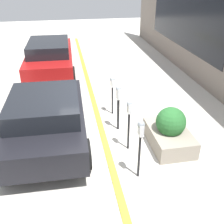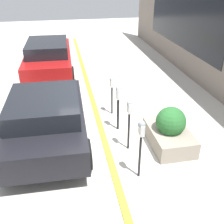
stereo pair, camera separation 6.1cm
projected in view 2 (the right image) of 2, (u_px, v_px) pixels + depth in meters
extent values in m
plane|color=beige|center=(107.00, 140.00, 7.32)|extent=(40.00, 40.00, 0.00)
cube|color=gold|center=(104.00, 140.00, 7.30)|extent=(24.50, 0.16, 0.04)
cube|color=black|center=(182.00, 17.00, 11.70)|extent=(7.35, 0.02, 2.52)
cylinder|color=black|center=(140.00, 156.00, 5.78)|extent=(0.05, 0.05, 1.13)
cube|color=silver|center=(142.00, 130.00, 5.45)|extent=(0.19, 0.09, 0.26)
sphere|color=gray|center=(142.00, 124.00, 5.39)|extent=(0.16, 0.16, 0.16)
cylinder|color=black|center=(129.00, 131.00, 6.72)|extent=(0.06, 0.06, 1.09)
cube|color=silver|center=(130.00, 108.00, 6.40)|extent=(0.17, 0.09, 0.26)
sphere|color=gray|center=(130.00, 103.00, 6.34)|extent=(0.15, 0.15, 0.15)
cylinder|color=black|center=(118.00, 114.00, 7.59)|extent=(0.07, 0.07, 0.99)
cube|color=silver|center=(118.00, 94.00, 7.27)|extent=(0.18, 0.09, 0.32)
sphere|color=gray|center=(118.00, 88.00, 7.20)|extent=(0.15, 0.15, 0.15)
cylinder|color=black|center=(112.00, 100.00, 8.43)|extent=(0.05, 0.05, 0.96)
cube|color=silver|center=(112.00, 83.00, 8.14)|extent=(0.18, 0.09, 0.24)
sphere|color=gray|center=(112.00, 79.00, 8.08)|extent=(0.15, 0.15, 0.15)
cube|color=gray|center=(169.00, 137.00, 7.02)|extent=(1.55, 1.00, 0.47)
sphere|color=#28662D|center=(171.00, 122.00, 6.79)|extent=(0.78, 0.78, 0.78)
cube|color=black|center=(47.00, 121.00, 6.87)|extent=(3.95, 2.03, 0.64)
cube|color=black|center=(44.00, 105.00, 6.48)|extent=(2.07, 1.75, 0.45)
cylinder|color=black|center=(78.00, 108.00, 8.22)|extent=(0.75, 0.23, 0.75)
cylinder|color=black|center=(19.00, 113.00, 7.92)|extent=(0.75, 0.23, 0.75)
cylinder|color=black|center=(86.00, 155.00, 6.14)|extent=(0.75, 0.23, 0.75)
cylinder|color=black|center=(6.00, 164.00, 5.84)|extent=(0.75, 0.23, 0.75)
cube|color=maroon|center=(49.00, 58.00, 11.69)|extent=(4.77, 2.03, 0.64)
cube|color=black|center=(47.00, 47.00, 11.26)|extent=(2.50, 1.75, 0.48)
cylinder|color=black|center=(68.00, 55.00, 13.25)|extent=(0.73, 0.23, 0.73)
cylinder|color=black|center=(32.00, 57.00, 12.96)|extent=(0.73, 0.23, 0.73)
cylinder|color=black|center=(71.00, 75.00, 10.73)|extent=(0.73, 0.23, 0.73)
cylinder|color=black|center=(27.00, 78.00, 10.43)|extent=(0.73, 0.23, 0.73)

